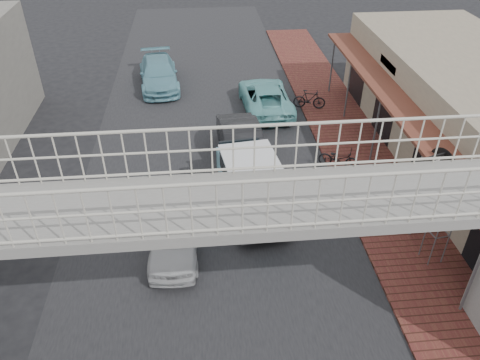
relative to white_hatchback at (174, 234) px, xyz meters
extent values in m
plane|color=black|center=(1.23, -0.38, -0.66)|extent=(120.00, 120.00, 0.00)
cube|color=black|center=(1.23, -0.38, -0.66)|extent=(10.00, 60.00, 0.01)
cube|color=brown|center=(7.73, 2.62, -0.61)|extent=(3.00, 40.00, 0.10)
cube|color=brown|center=(8.93, 3.62, 2.24)|extent=(1.80, 18.00, 0.12)
cube|color=silver|center=(9.28, 7.12, 2.64)|extent=(0.08, 2.60, 0.90)
cube|color=#B21914|center=(9.28, 0.62, 2.64)|extent=(0.08, 2.20, 0.80)
cube|color=gray|center=(1.23, -4.38, 4.46)|extent=(14.00, 2.00, 0.24)
cube|color=beige|center=(1.23, -3.43, 5.13)|extent=(14.00, 0.08, 1.10)
cube|color=beige|center=(1.23, -5.33, 5.13)|extent=(14.00, 0.08, 1.10)
imported|color=silver|center=(0.00, 0.00, 0.00)|extent=(1.72, 3.94, 1.32)
imported|color=black|center=(2.72, 5.21, 0.11)|extent=(1.97, 4.77, 1.54)
imported|color=#6DBCBD|center=(4.38, 9.97, 0.04)|extent=(2.45, 5.08, 1.39)
imported|color=#6AA8B8|center=(-1.13, 13.49, 0.06)|extent=(2.55, 5.16, 1.44)
cylinder|color=black|center=(1.71, 3.17, -0.28)|extent=(0.35, 0.79, 0.76)
cylinder|color=black|center=(3.39, 3.39, -0.28)|extent=(0.35, 0.79, 0.76)
cylinder|color=black|center=(2.07, 0.25, -0.28)|extent=(0.35, 0.79, 0.76)
cylinder|color=black|center=(3.76, 0.47, -0.28)|extent=(0.35, 0.79, 0.76)
cube|color=#7FC7DD|center=(2.77, 1.50, 0.63)|extent=(2.27, 3.69, 1.47)
cube|color=#7FC7DD|center=(2.52, 3.50, 0.37)|extent=(1.87, 1.19, 0.98)
cube|color=black|center=(2.77, 1.50, 1.03)|extent=(2.23, 3.05, 0.54)
cube|color=silver|center=(2.77, 1.50, 1.39)|extent=(2.29, 3.69, 0.07)
imported|color=black|center=(6.60, 4.18, -0.13)|extent=(1.75, 1.19, 0.87)
imported|color=black|center=(6.59, 9.70, -0.07)|extent=(1.68, 0.84, 0.97)
cylinder|color=#59595B|center=(7.86, -1.14, 0.45)|extent=(0.04, 0.04, 2.03)
cylinder|color=#59595B|center=(8.33, -1.05, 0.45)|extent=(0.04, 0.04, 2.03)
cylinder|color=#59595B|center=(7.94, -1.61, 0.45)|extent=(0.04, 0.04, 2.03)
cylinder|color=#59595B|center=(8.42, -1.52, 0.45)|extent=(0.04, 0.04, 2.03)
cylinder|color=silver|center=(8.14, -1.33, 1.81)|extent=(0.69, 0.35, 0.66)
cylinder|color=beige|center=(8.16, -1.45, 1.81)|extent=(0.57, 0.12, 0.58)
cylinder|color=beige|center=(8.12, -1.21, 1.81)|extent=(0.57, 0.12, 0.58)
cylinder|color=#59595B|center=(7.95, -0.10, 0.97)|extent=(0.11, 0.11, 3.06)
cube|color=black|center=(7.96, -0.13, 2.08)|extent=(1.22, 0.47, 0.95)
cone|color=black|center=(8.81, 0.16, 2.08)|extent=(0.98, 1.31, 1.16)
cube|color=white|center=(7.93, -0.18, 2.03)|extent=(0.80, 0.28, 0.63)
camera|label=1|loc=(1.04, -11.57, 10.10)|focal=35.00mm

